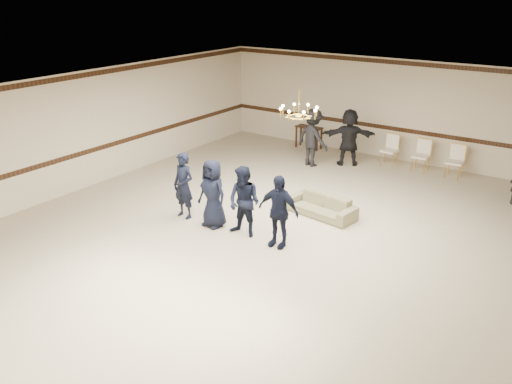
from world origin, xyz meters
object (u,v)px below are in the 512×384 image
Objects in this scene: banquet_chair_mid at (421,156)px; adult_mid at (349,137)px; adult_left at (313,138)px; banquet_chair_left at (390,150)px; chandelier at (299,103)px; boy_c at (244,202)px; console_table at (309,137)px; boy_b at (213,194)px; boy_d at (278,211)px; banquet_chair_right at (455,162)px; boy_a at (184,186)px; settee at (321,206)px.

adult_mid is at bearing -163.16° from banquet_chair_mid.
adult_left is 2.46m from banquet_chair_left.
chandelier is 0.97× the size of banquet_chair_left.
boy_c is 1.77× the size of console_table.
adult_left is at bearing -156.50° from banquet_chair_mid.
adult_left is 1.95m from console_table.
boy_b is 0.91× the size of adult_left.
adult_left is at bearing 113.95° from chandelier.
banquet_chair_right is (1.90, 6.65, -0.33)m from boy_d.
banquet_chair_mid is 1.06× the size of console_table.
chandelier is at bearing -115.82° from banquet_chair_right.
adult_left is (-0.29, 5.26, 0.08)m from boy_b.
boy_a is 1.00× the size of boy_d.
banquet_chair_mid and banquet_chair_right have the same top height.
boy_a reaches higher than banquet_chair_right.
settee is at bearing -114.61° from banquet_chair_right.
boy_a reaches higher than console_table.
banquet_chair_mid is (1.00, 0.00, 0.00)m from banquet_chair_left.
chandelier is 0.58× the size of boy_b.
banquet_chair_mid is at bearing 5.97° from banquet_chair_left.
boy_c is at bearing 176.56° from boy_d.
chandelier is 0.58× the size of boy_d.
adult_left is at bearing -55.37° from console_table.
boy_a is 3.40m from settee.
boy_a is 0.90m from boy_b.
adult_mid is at bearing 114.83° from settee.
adult_mid is at bearing 97.83° from boy_d.
chandelier reaches higher than banquet_chair_left.
settee is at bearing 54.72° from boy_b.
banquet_chair_left is (0.26, 5.27, -2.39)m from chandelier.
boy_c is 7.21m from console_table.
boy_a is at bearing -149.38° from chandelier.
boy_d is 0.91× the size of adult_mid.
boy_b is 0.91× the size of adult_mid.
boy_b is at bearing -113.55° from banquet_chair_mid.
boy_b reaches higher than console_table.
adult_left is 3.32m from banquet_chair_mid.
settee is at bearing 77.01° from adult_mid.
chandelier is 0.52× the size of adult_mid.
console_table is (-4.00, 0.20, -0.10)m from banquet_chair_mid.
banquet_chair_right is at bearing 162.92° from adult_mid.
boy_c is 1.68× the size of banquet_chair_left.
settee is 1.82× the size of banquet_chair_mid.
banquet_chair_mid is (1.80, 6.65, -0.33)m from boy_c.
boy_b is 1.77× the size of console_table.
boy_c is at bearing -90.89° from banquet_chair_left.
banquet_chair_left is (1.70, 6.65, -0.33)m from boy_b.
adult_mid is 1.85× the size of banquet_chair_left.
adult_mid is at bearing 100.18° from chandelier.
adult_left is 1.95× the size of console_table.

